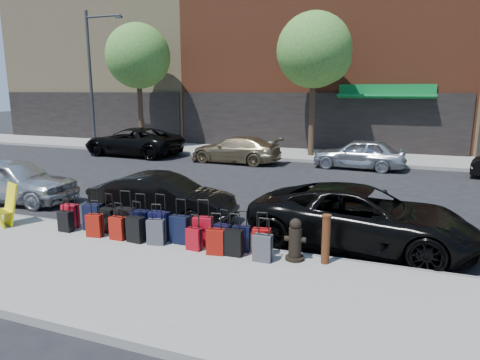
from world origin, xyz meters
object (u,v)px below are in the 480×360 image
at_px(tree_left, 140,58).
at_px(streetlight, 93,71).
at_px(bollard, 326,238).
at_px(car_far_0, 133,142).
at_px(fire_hydrant, 295,241).
at_px(car_near_0, 13,180).
at_px(suitcase_front_5, 159,226).
at_px(car_far_1, 236,150).
at_px(tree_center, 317,52).
at_px(display_rack, 2,206).
at_px(car_near_1, 163,199).
at_px(car_far_2, 359,154).
at_px(car_near_2, 361,217).

relative_size(tree_left, streetlight, 0.91).
height_order(bollard, car_far_0, car_far_0).
relative_size(fire_hydrant, car_near_0, 0.21).
bearing_deg(suitcase_front_5, car_far_1, 106.45).
relative_size(tree_center, car_far_1, 1.61).
distance_m(bollard, display_rack, 8.06).
bearing_deg(car_near_1, tree_left, 31.79).
xyz_separation_m(car_far_1, car_far_2, (5.88, 0.44, 0.04)).
height_order(tree_center, suitcase_front_5, tree_center).
relative_size(tree_center, display_rack, 6.90).
bearing_deg(suitcase_front_5, car_near_0, 167.66).
height_order(tree_left, fire_hydrant, tree_left).
distance_m(bollard, car_far_1, 13.14).
xyz_separation_m(tree_left, display_rack, (5.58, -14.82, -4.74)).
bearing_deg(car_near_0, streetlight, 22.94).
distance_m(display_rack, car_near_2, 8.82).
height_order(tree_left, car_far_1, tree_left).
distance_m(tree_center, display_rack, 16.31).
relative_size(tree_left, car_far_0, 1.32).
bearing_deg(streetlight, display_rack, -58.88).
xyz_separation_m(tree_center, car_near_1, (-1.55, -12.67, -4.76)).
height_order(display_rack, car_near_2, car_near_2).
relative_size(tree_center, car_near_0, 1.76).
bearing_deg(streetlight, car_far_2, -6.16).
bearing_deg(car_far_2, car_far_0, -85.79).
bearing_deg(bollard, fire_hydrant, -176.67).
xyz_separation_m(streetlight, car_far_0, (3.97, -1.91, -3.89)).
bearing_deg(car_far_1, bollard, 31.62).
xyz_separation_m(display_rack, car_far_1, (1.62, 11.94, -0.02)).
xyz_separation_m(tree_left, suitcase_front_5, (9.86, -14.35, -4.92)).
bearing_deg(car_near_0, car_far_2, -49.04).
bearing_deg(car_far_2, car_far_1, -82.35).
xyz_separation_m(display_rack, car_far_2, (7.49, 12.39, 0.02)).
relative_size(streetlight, fire_hydrant, 9.23).
bearing_deg(display_rack, car_far_2, 81.92).
relative_size(tree_left, suitcase_front_5, 6.75).
bearing_deg(car_far_0, car_near_1, 40.91).
relative_size(display_rack, car_far_1, 0.23).
bearing_deg(car_near_1, car_far_2, -25.40).
relative_size(fire_hydrant, car_far_0, 0.16).
height_order(streetlight, fire_hydrant, streetlight).
height_order(tree_left, car_near_0, tree_left).
bearing_deg(car_near_2, bollard, 166.78).
bearing_deg(tree_center, car_far_0, -164.56).
distance_m(fire_hydrant, car_near_2, 2.01).
height_order(streetlight, car_far_1, streetlight).
height_order(tree_center, car_far_0, tree_center).
distance_m(suitcase_front_5, bollard, 3.77).
height_order(display_rack, car_near_1, car_near_1).
xyz_separation_m(tree_center, bollard, (3.13, -14.33, -4.75)).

